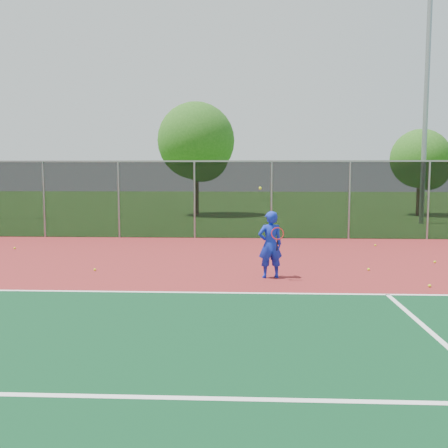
# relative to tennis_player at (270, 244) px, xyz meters

# --- Properties ---
(ground) EXTENTS (120.00, 120.00, 0.00)m
(ground) POSITION_rel_tennis_player_xyz_m (0.39, -4.63, -0.84)
(ground) COLOR #2B611B
(ground) RESTS_ON ground
(court_apron) EXTENTS (30.00, 20.00, 0.02)m
(court_apron) POSITION_rel_tennis_player_xyz_m (0.39, -2.63, -0.83)
(court_apron) COLOR maroon
(court_apron) RESTS_ON ground
(fence_back) EXTENTS (30.00, 0.06, 3.03)m
(fence_back) POSITION_rel_tennis_player_xyz_m (0.39, 7.37, 0.72)
(fence_back) COLOR black
(fence_back) RESTS_ON court_apron
(tennis_player) EXTENTS (0.67, 0.67, 2.22)m
(tennis_player) POSITION_rel_tennis_player_xyz_m (0.00, 0.00, 0.00)
(tennis_player) COLOR #1327BA
(tennis_player) RESTS_ON court_apron
(practice_ball_0) EXTENTS (0.07, 0.07, 0.07)m
(practice_ball_0) POSITION_rel_tennis_player_xyz_m (3.93, 5.42, -0.79)
(practice_ball_0) COLOR #D0D919
(practice_ball_0) RESTS_ON court_apron
(practice_ball_1) EXTENTS (0.07, 0.07, 0.07)m
(practice_ball_1) POSITION_rel_tennis_player_xyz_m (-8.36, 4.20, -0.79)
(practice_ball_1) COLOR #D0D919
(practice_ball_1) RESTS_ON court_apron
(practice_ball_2) EXTENTS (0.07, 0.07, 0.07)m
(practice_ball_2) POSITION_rel_tennis_player_xyz_m (3.54, -0.87, -0.79)
(practice_ball_2) COLOR #D0D919
(practice_ball_2) RESTS_ON court_apron
(practice_ball_3) EXTENTS (0.07, 0.07, 0.07)m
(practice_ball_3) POSITION_rel_tennis_player_xyz_m (4.78, 2.19, -0.79)
(practice_ball_3) COLOR #D0D919
(practice_ball_3) RESTS_ON court_apron
(practice_ball_4) EXTENTS (0.07, 0.07, 0.07)m
(practice_ball_4) POSITION_rel_tennis_player_xyz_m (2.63, 0.99, -0.79)
(practice_ball_4) COLOR #D0D919
(practice_ball_4) RESTS_ON court_apron
(practice_ball_5) EXTENTS (0.07, 0.07, 0.07)m
(practice_ball_5) POSITION_rel_tennis_player_xyz_m (-4.54, 0.64, -0.79)
(practice_ball_5) COLOR #D0D919
(practice_ball_5) RESTS_ON court_apron
(floodlight_n) EXTENTS (0.90, 0.40, 13.12)m
(floodlight_n) POSITION_rel_tennis_player_xyz_m (8.27, 13.49, 6.50)
(floodlight_n) COLOR gray
(floodlight_n) RESTS_ON ground
(tree_back_left) EXTENTS (4.61, 4.61, 6.77)m
(tree_back_left) POSITION_rel_tennis_player_xyz_m (-3.52, 17.92, 3.41)
(tree_back_left) COLOR #3D2816
(tree_back_left) RESTS_ON ground
(tree_back_mid) EXTENTS (3.52, 3.52, 5.16)m
(tree_back_mid) POSITION_rel_tennis_player_xyz_m (9.89, 18.35, 2.40)
(tree_back_mid) COLOR #3D2816
(tree_back_mid) RESTS_ON ground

